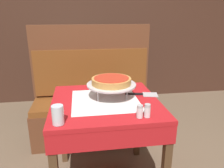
# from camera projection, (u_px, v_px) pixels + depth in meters

# --- Properties ---
(dining_table_front) EXTENTS (0.79, 0.79, 0.76)m
(dining_table_front) POSITION_uv_depth(u_px,v_px,m) (105.00, 113.00, 1.65)
(dining_table_front) COLOR red
(dining_table_front) RESTS_ON ground_plane
(dining_table_rear) EXTENTS (0.78, 0.78, 0.75)m
(dining_table_rear) POSITION_uv_depth(u_px,v_px,m) (78.00, 67.00, 3.07)
(dining_table_rear) COLOR #1E6B33
(dining_table_rear) RESTS_ON ground_plane
(booth_bench) EXTENTS (1.32, 0.47, 1.26)m
(booth_bench) POSITION_uv_depth(u_px,v_px,m) (93.00, 107.00, 2.47)
(booth_bench) COLOR brown
(booth_bench) RESTS_ON ground_plane
(back_wall_panel) EXTENTS (6.00, 0.04, 2.40)m
(back_wall_panel) POSITION_uv_depth(u_px,v_px,m) (89.00, 25.00, 3.37)
(back_wall_panel) COLOR #3D2319
(back_wall_panel) RESTS_ON ground_plane
(pizza_pan_stand) EXTENTS (0.37, 0.37, 0.11)m
(pizza_pan_stand) POSITION_uv_depth(u_px,v_px,m) (111.00, 85.00, 1.63)
(pizza_pan_stand) COLOR #ADADB2
(pizza_pan_stand) RESTS_ON dining_table_front
(deep_dish_pizza) EXTENTS (0.29, 0.29, 0.05)m
(deep_dish_pizza) POSITION_uv_depth(u_px,v_px,m) (111.00, 81.00, 1.62)
(deep_dish_pizza) COLOR #C68E47
(deep_dish_pizza) RESTS_ON pizza_pan_stand
(pizza_server) EXTENTS (0.26, 0.12, 0.01)m
(pizza_server) POSITION_uv_depth(u_px,v_px,m) (143.00, 94.00, 1.72)
(pizza_server) COLOR #BCBCC1
(pizza_server) RESTS_ON dining_table_front
(water_glass_near) EXTENTS (0.07, 0.07, 0.11)m
(water_glass_near) POSITION_uv_depth(u_px,v_px,m) (58.00, 115.00, 1.25)
(water_glass_near) COLOR silver
(water_glass_near) RESTS_ON dining_table_front
(salt_shaker) EXTENTS (0.04, 0.04, 0.08)m
(salt_shaker) POSITION_uv_depth(u_px,v_px,m) (140.00, 111.00, 1.34)
(salt_shaker) COLOR silver
(salt_shaker) RESTS_ON dining_table_front
(pepper_shaker) EXTENTS (0.04, 0.04, 0.09)m
(pepper_shaker) POSITION_uv_depth(u_px,v_px,m) (147.00, 111.00, 1.34)
(pepper_shaker) COLOR silver
(pepper_shaker) RESTS_ON dining_table_front
(napkin_holder) EXTENTS (0.10, 0.05, 0.09)m
(napkin_holder) POSITION_uv_depth(u_px,v_px,m) (111.00, 80.00, 1.94)
(napkin_holder) COLOR #B2B2B7
(napkin_holder) RESTS_ON dining_table_front
(condiment_caddy) EXTENTS (0.14, 0.14, 0.17)m
(condiment_caddy) POSITION_uv_depth(u_px,v_px,m) (70.00, 58.00, 2.99)
(condiment_caddy) COLOR black
(condiment_caddy) RESTS_ON dining_table_rear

